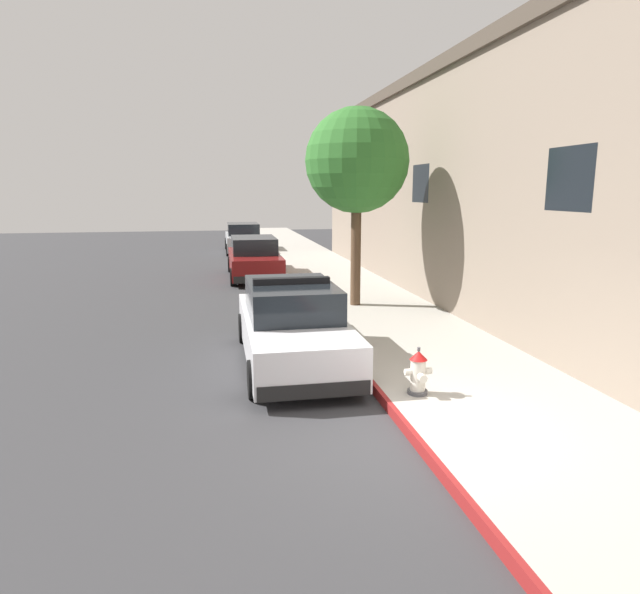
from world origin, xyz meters
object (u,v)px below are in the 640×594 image
Objects in this scene: police_cruiser at (292,326)px; fire_hydrant at (418,373)px; street_tree at (357,162)px; parked_car_dark_far at (243,238)px; parked_car_silver_ahead at (254,259)px.

police_cruiser is 6.37× the size of fire_hydrant.
police_cruiser is at bearing -118.66° from street_tree.
street_tree is at bearing 83.88° from fire_hydrant.
parked_car_dark_far is at bearing 94.12° from fire_hydrant.
street_tree reaches higher than parked_car_silver_ahead.
street_tree reaches higher than fire_hydrant.
street_tree is (0.73, 6.82, 3.56)m from fire_hydrant.
fire_hydrant is at bearing -96.12° from street_tree.
fire_hydrant is at bearing -82.91° from parked_car_silver_ahead.
parked_car_dark_far is 6.37× the size of fire_hydrant.
street_tree reaches higher than police_cruiser.
parked_car_dark_far is 0.91× the size of street_tree.
parked_car_silver_ahead is 1.00× the size of parked_car_dark_far.
street_tree is (2.33, -15.44, 3.34)m from parked_car_dark_far.
parked_car_silver_ahead and parked_car_dark_far have the same top height.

